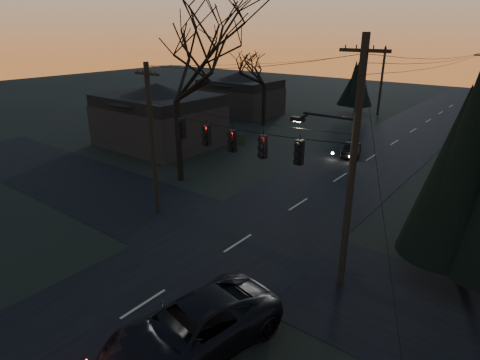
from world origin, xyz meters
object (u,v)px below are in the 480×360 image
Objects in this scene: utility_pole_left at (158,212)px; utility_pole_far_r at (468,143)px; sedan_oncoming_a at (351,148)px; utility_pole_far_l at (377,115)px; utility_pole_right at (340,283)px; bare_tree_left at (175,65)px; suv_near at (193,328)px.

utility_pole_left and utility_pole_far_r have the same top height.
utility_pole_far_l is at bearing -94.61° from sedan_oncoming_a.
utility_pole_right is 1.18× the size of utility_pole_left.
utility_pole_left is 18.09m from sedan_oncoming_a.
utility_pole_left is 2.21× the size of sedan_oncoming_a.
utility_pole_right reaches higher than utility_pole_left.
utility_pole_far_r is at bearing 67.67° from utility_pole_left.
utility_pole_left is 9.54m from bare_tree_left.
suv_near is (-2.30, -6.48, 0.86)m from utility_pole_right.
sedan_oncoming_a is at bearing 112.62° from suv_near.
utility_pole_far_r is 0.75× the size of bare_tree_left.
sedan_oncoming_a is (4.38, 17.54, 0.65)m from utility_pole_left.
utility_pole_far_r is at bearing -34.82° from utility_pole_far_l.
utility_pole_right is at bearing 94.14° from sedan_oncoming_a.
bare_tree_left is 2.94× the size of sedan_oncoming_a.
utility_pole_left is at bearing 156.13° from suv_near.
utility_pole_far_l is 43.47m from suv_near.
bare_tree_left is (-14.27, -23.41, 7.90)m from utility_pole_far_r.
utility_pole_far_r is at bearing 58.64° from bare_tree_left.
utility_pole_right reaches higher than utility_pole_far_r.
utility_pole_right is 28.00m from utility_pole_far_r.
bare_tree_left reaches higher than utility_pole_far_r.
bare_tree_left reaches higher than utility_pole_left.
bare_tree_left is 16.46m from sedan_oncoming_a.
bare_tree_left reaches higher than sedan_oncoming_a.
bare_tree_left is (-2.77, -31.41, 7.90)m from utility_pole_far_l.
sedan_oncoming_a is (-4.82, 24.02, -0.20)m from suv_near.
utility_pole_far_l is at bearing 113.49° from suv_near.
suv_near is (9.20, -42.48, 0.86)m from utility_pole_far_l.
utility_pole_left reaches higher than sedan_oncoming_a.
utility_pole_left is at bearing -90.00° from utility_pole_far_l.
utility_pole_left is at bearing 180.00° from utility_pole_right.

